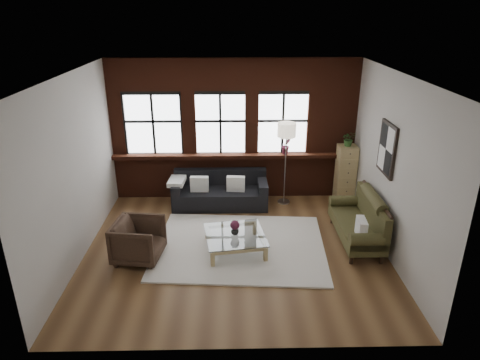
{
  "coord_description": "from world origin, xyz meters",
  "views": [
    {
      "loc": [
        -0.06,
        -6.89,
        4.22
      ],
      "look_at": [
        0.1,
        0.6,
        1.15
      ],
      "focal_mm": 32.0,
      "sensor_mm": 36.0,
      "label": 1
    }
  ],
  "objects_px": {
    "dark_sofa": "(220,190)",
    "vase": "(235,231)",
    "floor_lamp": "(285,161)",
    "coffee_table": "(235,243)",
    "vintage_settee": "(357,219)",
    "drawer_chest": "(345,174)",
    "armchair": "(139,240)"
  },
  "relations": [
    {
      "from": "armchair",
      "to": "drawer_chest",
      "type": "distance_m",
      "value": 4.87
    },
    {
      "from": "coffee_table",
      "to": "vase",
      "type": "bearing_deg",
      "value": -153.43
    },
    {
      "from": "vase",
      "to": "vintage_settee",
      "type": "bearing_deg",
      "value": 7.16
    },
    {
      "from": "armchair",
      "to": "floor_lamp",
      "type": "relative_size",
      "value": 0.41
    },
    {
      "from": "armchair",
      "to": "drawer_chest",
      "type": "height_order",
      "value": "drawer_chest"
    },
    {
      "from": "dark_sofa",
      "to": "vintage_settee",
      "type": "xyz_separation_m",
      "value": [
        2.62,
        -1.66,
        0.09
      ]
    },
    {
      "from": "dark_sofa",
      "to": "floor_lamp",
      "type": "xyz_separation_m",
      "value": [
        1.46,
        0.13,
        0.63
      ]
    },
    {
      "from": "dark_sofa",
      "to": "vase",
      "type": "bearing_deg",
      "value": -80.86
    },
    {
      "from": "dark_sofa",
      "to": "vintage_settee",
      "type": "relative_size",
      "value": 1.19
    },
    {
      "from": "vintage_settee",
      "to": "coffee_table",
      "type": "height_order",
      "value": "vintage_settee"
    },
    {
      "from": "armchair",
      "to": "vase",
      "type": "distance_m",
      "value": 1.72
    },
    {
      "from": "vase",
      "to": "floor_lamp",
      "type": "bearing_deg",
      "value": 61.09
    },
    {
      "from": "coffee_table",
      "to": "vase",
      "type": "distance_m",
      "value": 0.25
    },
    {
      "from": "coffee_table",
      "to": "drawer_chest",
      "type": "height_order",
      "value": "drawer_chest"
    },
    {
      "from": "dark_sofa",
      "to": "coffee_table",
      "type": "xyz_separation_m",
      "value": [
        0.31,
        -1.95,
        -0.21
      ]
    },
    {
      "from": "dark_sofa",
      "to": "armchair",
      "type": "relative_size",
      "value": 2.55
    },
    {
      "from": "drawer_chest",
      "to": "dark_sofa",
      "type": "bearing_deg",
      "value": -176.17
    },
    {
      "from": "drawer_chest",
      "to": "vintage_settee",
      "type": "bearing_deg",
      "value": -97.09
    },
    {
      "from": "dark_sofa",
      "to": "drawer_chest",
      "type": "xyz_separation_m",
      "value": [
        2.85,
        0.19,
        0.29
      ]
    },
    {
      "from": "vintage_settee",
      "to": "drawer_chest",
      "type": "height_order",
      "value": "drawer_chest"
    },
    {
      "from": "vase",
      "to": "drawer_chest",
      "type": "bearing_deg",
      "value": 40.15
    },
    {
      "from": "armchair",
      "to": "coffee_table",
      "type": "xyz_separation_m",
      "value": [
        1.7,
        0.24,
        -0.21
      ]
    },
    {
      "from": "armchair",
      "to": "coffee_table",
      "type": "height_order",
      "value": "armchair"
    },
    {
      "from": "vintage_settee",
      "to": "armchair",
      "type": "xyz_separation_m",
      "value": [
        -4.01,
        -0.53,
        -0.1
      ]
    },
    {
      "from": "vintage_settee",
      "to": "floor_lamp",
      "type": "height_order",
      "value": "floor_lamp"
    },
    {
      "from": "coffee_table",
      "to": "dark_sofa",
      "type": "bearing_deg",
      "value": 99.14
    },
    {
      "from": "dark_sofa",
      "to": "vase",
      "type": "xyz_separation_m",
      "value": [
        0.31,
        -1.95,
        0.04
      ]
    },
    {
      "from": "vintage_settee",
      "to": "dark_sofa",
      "type": "bearing_deg",
      "value": 147.66
    },
    {
      "from": "coffee_table",
      "to": "drawer_chest",
      "type": "xyz_separation_m",
      "value": [
        2.54,
        2.14,
        0.5
      ]
    },
    {
      "from": "armchair",
      "to": "vintage_settee",
      "type": "bearing_deg",
      "value": -74.51
    },
    {
      "from": "dark_sofa",
      "to": "armchair",
      "type": "height_order",
      "value": "dark_sofa"
    },
    {
      "from": "dark_sofa",
      "to": "vintage_settee",
      "type": "height_order",
      "value": "vintage_settee"
    }
  ]
}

